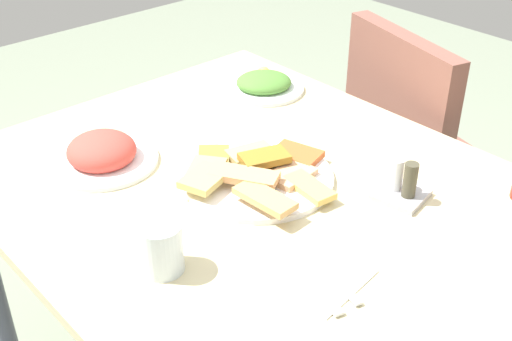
# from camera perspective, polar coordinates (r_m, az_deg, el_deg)

# --- Properties ---
(dining_table) EXTENTS (1.10, 0.90, 0.75)m
(dining_table) POSITION_cam_1_polar(r_m,az_deg,el_deg) (1.33, -0.10, -4.24)
(dining_table) COLOR beige
(dining_table) RESTS_ON ground_plane
(dining_chair) EXTENTS (0.52, 0.52, 0.89)m
(dining_chair) POSITION_cam_1_polar(r_m,az_deg,el_deg) (1.90, 14.02, 0.58)
(dining_chair) COLOR brown
(dining_chair) RESTS_ON ground_plane
(pide_platter) EXTENTS (0.32, 0.31, 0.04)m
(pide_platter) POSITION_cam_1_polar(r_m,az_deg,el_deg) (1.29, 0.01, -0.35)
(pide_platter) COLOR white
(pide_platter) RESTS_ON dining_table
(salad_plate_greens) EXTENTS (0.23, 0.23, 0.07)m
(salad_plate_greens) POSITION_cam_1_polar(r_m,az_deg,el_deg) (1.38, -13.16, 1.45)
(salad_plate_greens) COLOR white
(salad_plate_greens) RESTS_ON dining_table
(salad_plate_rice) EXTENTS (0.20, 0.20, 0.04)m
(salad_plate_rice) POSITION_cam_1_polar(r_m,az_deg,el_deg) (1.66, 0.68, 7.47)
(salad_plate_rice) COLOR white
(salad_plate_rice) RESTS_ON dining_table
(drinking_glass) EXTENTS (0.07, 0.07, 0.09)m
(drinking_glass) POSITION_cam_1_polar(r_m,az_deg,el_deg) (1.07, -8.20, -6.59)
(drinking_glass) COLOR silver
(drinking_glass) RESTS_ON dining_table
(paper_napkin) EXTENTS (0.16, 0.16, 0.00)m
(paper_napkin) POSITION_cam_1_polar(r_m,az_deg,el_deg) (1.08, 5.21, -8.90)
(paper_napkin) COLOR white
(paper_napkin) RESTS_ON dining_table
(fork) EXTENTS (0.18, 0.07, 0.00)m
(fork) POSITION_cam_1_polar(r_m,az_deg,el_deg) (1.07, 4.55, -9.17)
(fork) COLOR silver
(fork) RESTS_ON paper_napkin
(spoon) EXTENTS (0.19, 0.06, 0.00)m
(spoon) POSITION_cam_1_polar(r_m,az_deg,el_deg) (1.09, 5.89, -8.32)
(spoon) COLOR silver
(spoon) RESTS_ON paper_napkin
(condiment_caddy) EXTENTS (0.11, 0.11, 0.08)m
(condiment_caddy) POSITION_cam_1_polar(r_m,az_deg,el_deg) (1.27, 12.48, -1.35)
(condiment_caddy) COLOR #B2B2B7
(condiment_caddy) RESTS_ON dining_table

